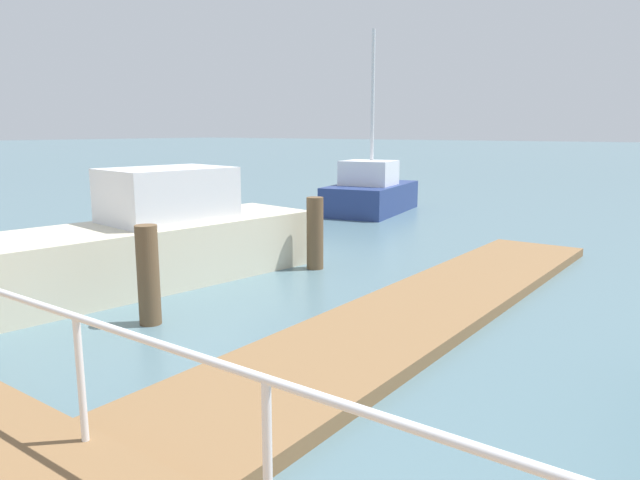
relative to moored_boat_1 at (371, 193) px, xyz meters
The scene contains 7 objects.
floating_dock 11.78m from the moored_boat_1, 144.34° to the right, with size 12.33×2.00×0.18m, color olive.
boardwalk_railing 16.40m from the moored_boat_1, 159.63° to the right, with size 0.06×25.79×1.08m.
dock_piling_0 8.52m from the moored_boat_1, behind, with size 0.24×0.24×1.70m, color #473826.
dock_piling_1 12.99m from the moored_boat_1, 163.28° to the right, with size 0.33×0.33×1.51m, color brown.
dock_piling_2 8.84m from the moored_boat_1, 156.10° to the right, with size 0.35×0.35×1.52m, color brown.
moored_boat_1 is the anchor object (origin of this frame).
moored_boat_2 10.85m from the moored_boat_1, behind, with size 6.75×2.91×2.18m.
Camera 1 is at (-5.57, 3.78, 2.89)m, focal length 33.05 mm.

